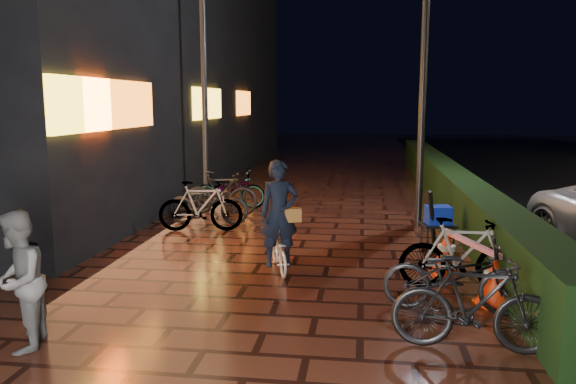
# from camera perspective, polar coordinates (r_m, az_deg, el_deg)

# --- Properties ---
(ground) EXTENTS (80.00, 80.00, 0.00)m
(ground) POSITION_cam_1_polar(r_m,az_deg,el_deg) (7.72, -1.02, -10.90)
(ground) COLOR #381911
(ground) RESTS_ON ground
(hedge) EXTENTS (0.70, 20.00, 1.00)m
(hedge) POSITION_cam_1_polar(r_m,az_deg,el_deg) (15.48, 15.75, 0.82)
(hedge) COLOR black
(hedge) RESTS_ON ground
(bystander_person) EXTENTS (0.77, 0.88, 1.53)m
(bystander_person) POSITION_cam_1_polar(r_m,az_deg,el_deg) (6.68, -25.76, -8.15)
(bystander_person) COLOR #59595C
(bystander_person) RESTS_ON ground
(storefront_block) EXTENTS (12.09, 22.00, 9.00)m
(storefront_block) POSITION_cam_1_polar(r_m,az_deg,el_deg) (21.55, -22.48, 13.39)
(storefront_block) COLOR black
(storefront_block) RESTS_ON ground
(lamp_post_hedge) EXTENTS (0.53, 0.16, 5.59)m
(lamp_post_hedge) POSITION_cam_1_polar(r_m,az_deg,el_deg) (12.25, 13.57, 10.90)
(lamp_post_hedge) COLOR black
(lamp_post_hedge) RESTS_ON ground
(lamp_post_sf) EXTENTS (0.53, 0.17, 5.56)m
(lamp_post_sf) POSITION_cam_1_polar(r_m,az_deg,el_deg) (14.41, -8.49, 10.69)
(lamp_post_sf) COLOR black
(lamp_post_sf) RESTS_ON ground
(cyclist) EXTENTS (0.79, 1.31, 1.77)m
(cyclist) POSITION_cam_1_polar(r_m,az_deg,el_deg) (8.78, -0.93, -3.95)
(cyclist) COLOR silver
(cyclist) RESTS_ON ground
(traffic_barrier) EXTENTS (0.93, 1.75, 0.72)m
(traffic_barrier) POSITION_cam_1_polar(r_m,az_deg,el_deg) (8.46, 17.86, -7.01)
(traffic_barrier) COLOR #FF330D
(traffic_barrier) RESTS_ON ground
(cart_assembly) EXTENTS (0.67, 0.71, 1.12)m
(cart_assembly) POSITION_cam_1_polar(r_m,az_deg,el_deg) (10.55, 14.97, -2.51)
(cart_assembly) COLOR black
(cart_assembly) RESTS_ON ground
(parked_bikes_storefront) EXTENTS (1.85, 3.36, 1.04)m
(parked_bikes_storefront) POSITION_cam_1_polar(r_m,az_deg,el_deg) (12.91, -7.33, -0.54)
(parked_bikes_storefront) COLOR black
(parked_bikes_storefront) RESTS_ON ground
(parked_bikes_hedge) EXTENTS (2.01, 2.60, 1.04)m
(parked_bikes_hedge) POSITION_cam_1_polar(r_m,az_deg,el_deg) (7.40, 17.29, -8.13)
(parked_bikes_hedge) COLOR black
(parked_bikes_hedge) RESTS_ON ground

